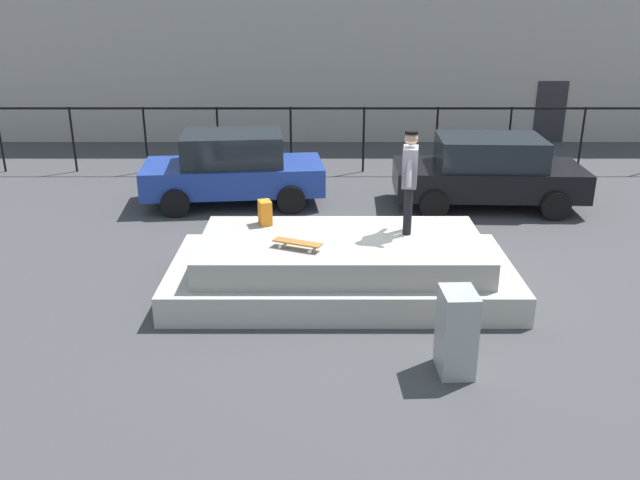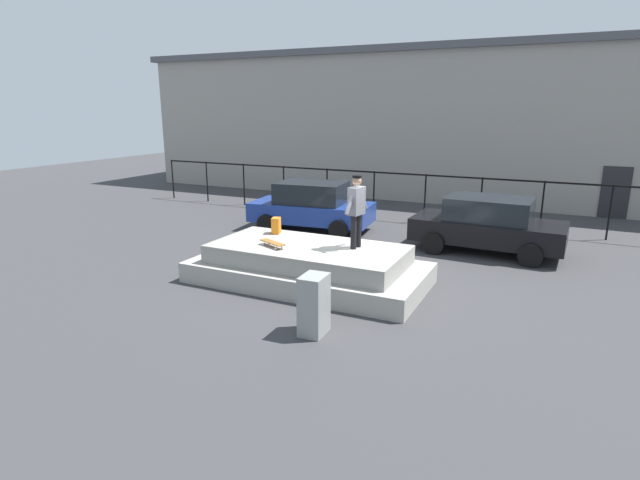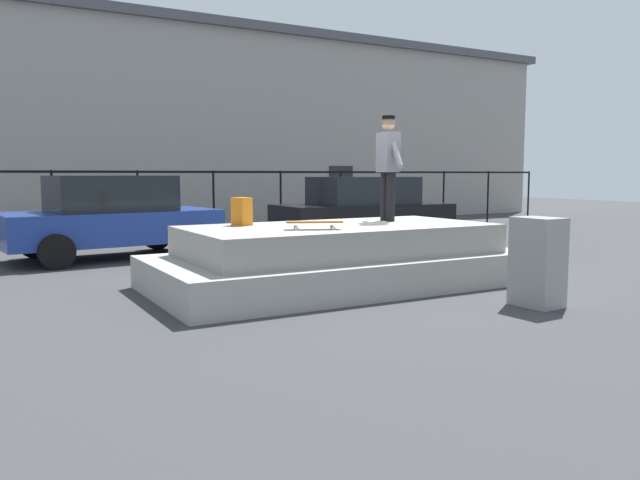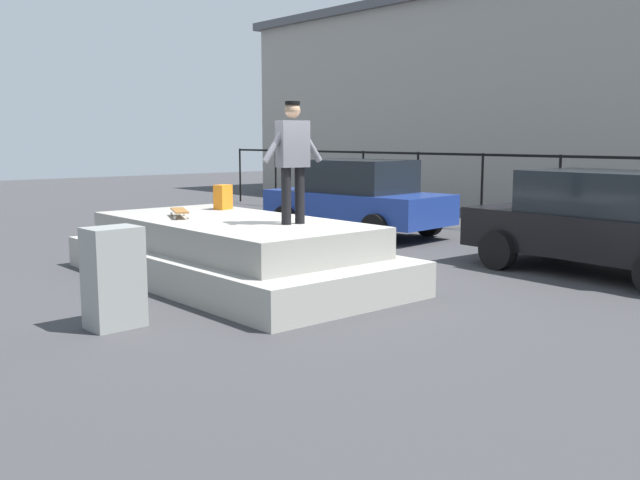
{
  "view_description": "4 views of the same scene",
  "coord_description": "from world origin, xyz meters",
  "px_view_note": "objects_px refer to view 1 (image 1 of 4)",
  "views": [
    {
      "loc": [
        -1.2,
        -10.77,
        4.77
      ],
      "look_at": [
        -1.24,
        0.89,
        0.38
      ],
      "focal_mm": 37.46,
      "sensor_mm": 36.0,
      "label": 1
    },
    {
      "loc": [
        4.54,
        -10.98,
        4.16
      ],
      "look_at": [
        -1.12,
        0.76,
        0.74
      ],
      "focal_mm": 28.43,
      "sensor_mm": 36.0,
      "label": 2
    },
    {
      "loc": [
        -5.81,
        -8.57,
        1.71
      ],
      "look_at": [
        -0.64,
        0.48,
        0.6
      ],
      "focal_mm": 35.03,
      "sensor_mm": 36.0,
      "label": 3
    },
    {
      "loc": [
        8.04,
        -6.41,
        2.14
      ],
      "look_at": [
        -0.27,
        0.8,
        0.55
      ],
      "focal_mm": 39.58,
      "sensor_mm": 36.0,
      "label": 4
    }
  ],
  "objects_px": {
    "skateboard": "(300,243)",
    "utility_box": "(459,332)",
    "skateboarder": "(412,175)",
    "backpack": "(267,212)",
    "car_black_sedan_mid": "(490,171)",
    "car_blue_sedan_near": "(235,168)"
  },
  "relations": [
    {
      "from": "backpack",
      "to": "car_black_sedan_mid",
      "type": "distance_m",
      "value": 6.26
    },
    {
      "from": "skateboard",
      "to": "car_blue_sedan_near",
      "type": "distance_m",
      "value": 5.68
    },
    {
      "from": "car_blue_sedan_near",
      "to": "car_black_sedan_mid",
      "type": "relative_size",
      "value": 1.0
    },
    {
      "from": "skateboarder",
      "to": "utility_box",
      "type": "xyz_separation_m",
      "value": [
        0.32,
        -2.87,
        -1.35
      ]
    },
    {
      "from": "skateboarder",
      "to": "skateboard",
      "type": "height_order",
      "value": "skateboarder"
    },
    {
      "from": "backpack",
      "to": "car_black_sedan_mid",
      "type": "relative_size",
      "value": 0.1
    },
    {
      "from": "skateboarder",
      "to": "utility_box",
      "type": "distance_m",
      "value": 3.19
    },
    {
      "from": "skateboard",
      "to": "car_blue_sedan_near",
      "type": "relative_size",
      "value": 0.19
    },
    {
      "from": "skateboarder",
      "to": "skateboard",
      "type": "relative_size",
      "value": 2.13
    },
    {
      "from": "skateboard",
      "to": "car_black_sedan_mid",
      "type": "xyz_separation_m",
      "value": [
        4.24,
        5.16,
        -0.19
      ]
    },
    {
      "from": "car_black_sedan_mid",
      "to": "car_blue_sedan_near",
      "type": "bearing_deg",
      "value": 177.42
    },
    {
      "from": "skateboarder",
      "to": "car_blue_sedan_near",
      "type": "bearing_deg",
      "value": 127.09
    },
    {
      "from": "skateboard",
      "to": "utility_box",
      "type": "distance_m",
      "value": 3.02
    },
    {
      "from": "skateboard",
      "to": "car_black_sedan_mid",
      "type": "height_order",
      "value": "car_black_sedan_mid"
    },
    {
      "from": "skateboard",
      "to": "backpack",
      "type": "xyz_separation_m",
      "value": [
        -0.6,
        1.19,
        0.11
      ]
    },
    {
      "from": "skateboard",
      "to": "backpack",
      "type": "bearing_deg",
      "value": 116.75
    },
    {
      "from": "car_black_sedan_mid",
      "to": "skateboard",
      "type": "bearing_deg",
      "value": -129.44
    },
    {
      "from": "skateboard",
      "to": "utility_box",
      "type": "height_order",
      "value": "utility_box"
    },
    {
      "from": "skateboard",
      "to": "skateboarder",
      "type": "bearing_deg",
      "value": 23.26
    },
    {
      "from": "utility_box",
      "to": "car_blue_sedan_near",
      "type": "bearing_deg",
      "value": 114.45
    },
    {
      "from": "car_black_sedan_mid",
      "to": "utility_box",
      "type": "bearing_deg",
      "value": -106.19
    },
    {
      "from": "skateboarder",
      "to": "car_blue_sedan_near",
      "type": "relative_size",
      "value": 0.4
    }
  ]
}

